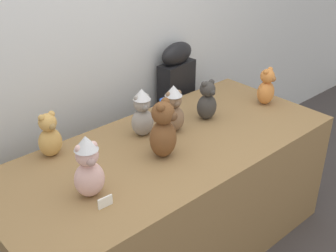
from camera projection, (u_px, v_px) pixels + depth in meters
name	position (u px, v px, depth m)	size (l,w,h in m)	color
wall_back	(90.00, 18.00, 2.50)	(7.00, 0.08, 2.60)	silver
display_table	(168.00, 200.00, 2.50)	(1.95, 0.85, 0.74)	olive
instrument_case	(176.00, 113.00, 3.13)	(0.29, 0.16, 1.06)	black
teddy_bear_charcoal	(207.00, 101.00, 2.56)	(0.13, 0.12, 0.25)	#383533
teddy_bear_chestnut	(163.00, 131.00, 2.18)	(0.21, 0.20, 0.31)	brown
teddy_bear_mocha	(174.00, 109.00, 2.41)	(0.15, 0.14, 0.28)	#7F6047
teddy_bear_ginger	(266.00, 87.00, 2.75)	(0.14, 0.12, 0.24)	#D17F3D
teddy_bear_blush	(88.00, 167.00, 1.88)	(0.16, 0.14, 0.30)	beige
teddy_bear_ash	(142.00, 113.00, 2.37)	(0.15, 0.14, 0.28)	gray
teddy_bear_honey	(50.00, 136.00, 2.19)	(0.13, 0.12, 0.24)	tan
party_cup_blue	(166.00, 108.00, 2.61)	(0.08, 0.08, 0.11)	blue
name_card_front_left	(105.00, 202.00, 1.86)	(0.07, 0.01, 0.05)	white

